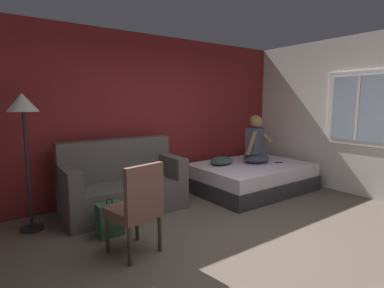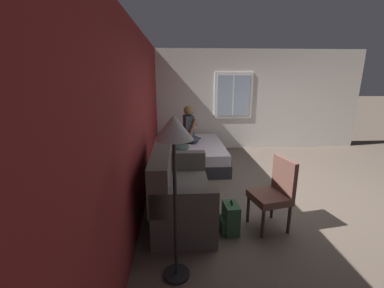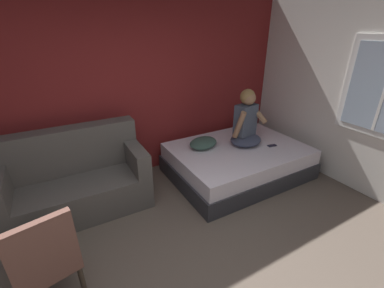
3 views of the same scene
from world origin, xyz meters
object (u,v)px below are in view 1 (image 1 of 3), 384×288
backpack (110,220)px  floor_lamp (23,116)px  person_seated (256,143)px  throw_pillow (222,161)px  cell_phone (279,162)px  bed (251,177)px  side_chair (137,206)px  couch (123,185)px

backpack → floor_lamp: bearing=136.0°
person_seated → backpack: size_ratio=1.91×
throw_pillow → cell_phone: bearing=-27.3°
bed → side_chair: side_chair is taller
side_chair → floor_lamp: size_ratio=0.58×
backpack → cell_phone: 3.28m
bed → backpack: bed is taller
person_seated → couch: bearing=172.9°
throw_pillow → cell_phone: (0.96, -0.50, -0.07)m
side_chair → person_seated: bearing=19.1°
backpack → floor_lamp: size_ratio=0.27×
bed → cell_phone: (0.49, -0.23, 0.25)m
couch → person_seated: size_ratio=1.95×
person_seated → throw_pillow: person_seated is taller
couch → cell_phone: couch is taller
couch → bed: bearing=-8.6°
side_chair → backpack: size_ratio=2.14×
couch → cell_phone: size_ratio=11.85×
side_chair → throw_pillow: 2.53m
bed → throw_pillow: throw_pillow is taller
side_chair → couch: bearing=73.8°
side_chair → cell_phone: 3.26m
backpack → floor_lamp: 1.61m
side_chair → throw_pillow: size_ratio=2.04×
backpack → throw_pillow: (2.30, 0.61, 0.36)m
side_chair → backpack: bearing=97.6°
cell_phone → floor_lamp: bearing=-88.7°
throw_pillow → floor_lamp: size_ratio=0.28×
couch → throw_pillow: bearing=-2.5°
side_chair → backpack: (-0.08, 0.61, -0.34)m
floor_lamp → backpack: bearing=-44.0°
couch → backpack: size_ratio=3.73×
person_seated → backpack: 3.02m
bed → side_chair: (-2.70, -0.95, 0.30)m
person_seated → cell_phone: bearing=-38.8°
bed → throw_pillow: (-0.48, 0.27, 0.31)m
bed → backpack: (-2.78, -0.34, -0.04)m
backpack → cell_phone: size_ratio=3.18×
throw_pillow → floor_lamp: 3.17m
couch → cell_phone: bearing=-11.6°
backpack → throw_pillow: bearing=14.9°
bed → floor_lamp: 3.74m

